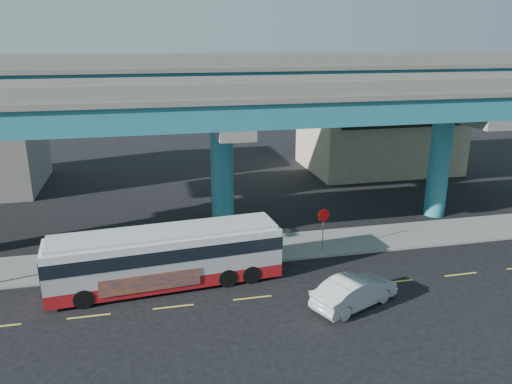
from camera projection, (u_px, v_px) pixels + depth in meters
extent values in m
plane|color=black|center=(251.00, 295.00, 25.75)|extent=(120.00, 120.00, 0.00)
cube|color=gray|center=(232.00, 251.00, 30.85)|extent=(70.00, 4.00, 0.15)
cube|color=#D8C64C|center=(89.00, 316.00, 23.78)|extent=(2.00, 0.12, 0.01)
cube|color=#D8C64C|center=(173.00, 307.00, 24.62)|extent=(2.00, 0.12, 0.01)
cube|color=#D8C64C|center=(252.00, 298.00, 25.46)|extent=(2.00, 0.12, 0.01)
cube|color=#D8C64C|center=(326.00, 289.00, 26.31)|extent=(2.00, 0.12, 0.01)
cube|color=#D8C64C|center=(396.00, 282.00, 27.15)|extent=(2.00, 0.12, 0.01)
cube|color=#D8C64C|center=(461.00, 274.00, 28.00)|extent=(2.00, 0.12, 0.01)
cylinder|color=#1F6777|center=(222.00, 180.00, 33.03)|extent=(1.50, 1.50, 7.40)
cube|color=gray|center=(221.00, 120.00, 31.85)|extent=(2.00, 12.00, 0.60)
cube|color=gray|center=(213.00, 99.00, 34.84)|extent=(1.80, 5.00, 1.20)
cylinder|color=#1F6777|center=(439.00, 167.00, 36.41)|extent=(1.50, 1.50, 7.40)
cube|color=gray|center=(445.00, 112.00, 35.23)|extent=(2.00, 12.00, 0.60)
cube|color=gray|center=(420.00, 94.00, 38.22)|extent=(1.80, 5.00, 1.20)
cube|color=#1F6777|center=(230.00, 112.00, 28.29)|extent=(52.00, 5.00, 1.40)
cube|color=gray|center=(230.00, 97.00, 28.04)|extent=(52.00, 5.40, 0.30)
cube|color=gray|center=(238.00, 91.00, 25.55)|extent=(52.00, 0.25, 0.80)
cube|color=gray|center=(223.00, 83.00, 30.21)|extent=(52.00, 0.25, 0.80)
cube|color=#1F6777|center=(213.00, 80.00, 34.46)|extent=(52.00, 5.00, 1.40)
cube|color=gray|center=(212.00, 68.00, 34.21)|extent=(52.00, 5.40, 0.30)
cube|color=gray|center=(217.00, 61.00, 31.71)|extent=(52.00, 0.25, 0.80)
cube|color=gray|center=(207.00, 58.00, 36.37)|extent=(52.00, 0.25, 0.80)
cube|color=tan|center=(378.00, 134.00, 49.93)|extent=(14.00, 10.00, 7.00)
cube|color=black|center=(405.00, 121.00, 44.56)|extent=(12.00, 0.25, 1.20)
cube|color=#A01317|center=(167.00, 275.00, 26.67)|extent=(12.31, 3.64, 0.71)
cube|color=silver|center=(166.00, 256.00, 26.34)|extent=(12.31, 3.64, 1.52)
cube|color=black|center=(166.00, 247.00, 26.19)|extent=(12.37, 3.69, 0.71)
cube|color=silver|center=(165.00, 238.00, 26.03)|extent=(12.31, 3.64, 0.40)
cube|color=silver|center=(165.00, 232.00, 25.94)|extent=(11.89, 3.35, 0.20)
cube|color=black|center=(274.00, 237.00, 28.02)|extent=(0.27, 2.32, 1.21)
cube|color=black|center=(41.00, 266.00, 24.46)|extent=(0.27, 2.32, 1.21)
cube|color=navy|center=(150.00, 283.00, 25.07)|extent=(5.04, 0.50, 0.91)
cylinder|color=black|center=(84.00, 299.00, 24.39)|extent=(1.03, 0.39, 1.01)
cylinder|color=black|center=(84.00, 278.00, 26.50)|extent=(1.03, 0.39, 1.01)
cylinder|color=black|center=(228.00, 278.00, 26.52)|extent=(1.03, 0.39, 1.01)
cylinder|color=black|center=(217.00, 260.00, 28.63)|extent=(1.03, 0.39, 1.01)
cylinder|color=black|center=(251.00, 274.00, 26.90)|extent=(1.03, 0.39, 1.01)
cylinder|color=black|center=(239.00, 257.00, 29.02)|extent=(1.03, 0.39, 1.01)
imported|color=#BCBCC1|center=(355.00, 291.00, 24.55)|extent=(5.15, 5.92, 1.55)
cylinder|color=gray|center=(323.00, 233.00, 30.40)|extent=(0.06, 0.06, 2.38)
cylinder|color=#B20A0A|center=(324.00, 215.00, 30.04)|extent=(0.81, 0.20, 0.82)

